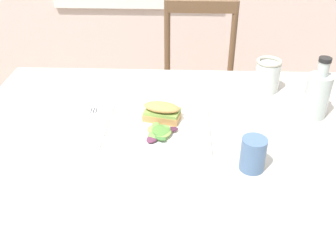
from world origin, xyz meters
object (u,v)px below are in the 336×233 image
object	(u,v)px
dining_table	(177,167)
plate_lunch	(167,128)
chair_wooden_far	(199,90)
sandwich_half_front	(162,112)
fork_on_napkin	(91,121)
cup_extra_side	(253,154)
bottle_cold_brew	(317,97)
mason_jar_iced_tea	(267,77)

from	to	relation	value
dining_table	plate_lunch	bearing A→B (deg)	147.83
chair_wooden_far	sandwich_half_front	size ratio (longest dim) A/B	7.32
dining_table	fork_on_napkin	distance (m)	0.30
sandwich_half_front	cup_extra_side	xyz separation A→B (m)	(0.24, -0.21, 0.01)
sandwich_half_front	bottle_cold_brew	xyz separation A→B (m)	(0.47, 0.06, 0.03)
plate_lunch	sandwich_half_front	bearing A→B (deg)	115.67
chair_wooden_far	bottle_cold_brew	size ratio (longest dim) A/B	4.53
cup_extra_side	sandwich_half_front	bearing A→B (deg)	138.77
dining_table	bottle_cold_brew	size ratio (longest dim) A/B	6.64
fork_on_napkin	mason_jar_iced_tea	world-z (taller)	mason_jar_iced_tea
mason_jar_iced_tea	cup_extra_side	bearing A→B (deg)	-104.54
dining_table	plate_lunch	xyz separation A→B (m)	(-0.03, 0.02, 0.13)
sandwich_half_front	fork_on_napkin	distance (m)	0.22
dining_table	bottle_cold_brew	world-z (taller)	bottle_cold_brew
plate_lunch	cup_extra_side	distance (m)	0.28
chair_wooden_far	cup_extra_side	xyz separation A→B (m)	(0.09, -0.99, 0.34)
chair_wooden_far	mason_jar_iced_tea	world-z (taller)	chair_wooden_far
cup_extra_side	plate_lunch	bearing A→B (deg)	142.17
fork_on_napkin	cup_extra_side	xyz separation A→B (m)	(0.45, -0.20, 0.04)
dining_table	fork_on_napkin	bearing A→B (deg)	169.49
dining_table	chair_wooden_far	world-z (taller)	chair_wooden_far
fork_on_napkin	cup_extra_side	bearing A→B (deg)	-23.87
plate_lunch	mason_jar_iced_tea	bearing A→B (deg)	38.55
fork_on_napkin	dining_table	bearing A→B (deg)	-10.51
cup_extra_side	bottle_cold_brew	bearing A→B (deg)	49.40
chair_wooden_far	fork_on_napkin	distance (m)	0.92
bottle_cold_brew	cup_extra_side	distance (m)	0.35
fork_on_napkin	plate_lunch	bearing A→B (deg)	-7.26
plate_lunch	mason_jar_iced_tea	distance (m)	0.43
sandwich_half_front	mason_jar_iced_tea	distance (m)	0.42
chair_wooden_far	bottle_cold_brew	distance (m)	0.87
chair_wooden_far	dining_table	bearing A→B (deg)	-96.70
chair_wooden_far	plate_lunch	bearing A→B (deg)	-98.94
mason_jar_iced_tea	plate_lunch	bearing A→B (deg)	-141.45
bottle_cold_brew	mason_jar_iced_tea	bearing A→B (deg)	125.18
chair_wooden_far	cup_extra_side	size ratio (longest dim) A/B	9.81
fork_on_napkin	mason_jar_iced_tea	bearing A→B (deg)	22.59
chair_wooden_far	cup_extra_side	bearing A→B (deg)	-84.81
plate_lunch	bottle_cold_brew	world-z (taller)	bottle_cold_brew
plate_lunch	bottle_cold_brew	xyz separation A→B (m)	(0.45, 0.10, 0.06)
plate_lunch	sandwich_half_front	size ratio (longest dim) A/B	2.06
fork_on_napkin	chair_wooden_far	bearing A→B (deg)	65.45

